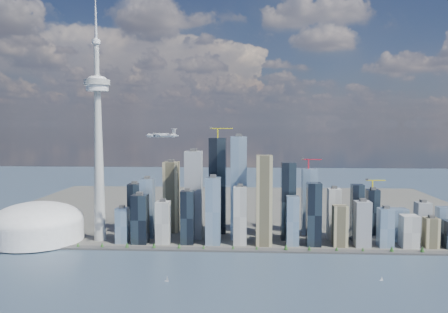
# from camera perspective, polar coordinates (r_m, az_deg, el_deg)

# --- Properties ---
(ground) EXTENTS (4000.00, 4000.00, 0.00)m
(ground) POSITION_cam_1_polar(r_m,az_deg,el_deg) (693.11, 0.32, -18.11)
(ground) COLOR #374B60
(ground) RESTS_ON ground
(seawall) EXTENTS (1100.00, 22.00, 4.00)m
(seawall) POSITION_cam_1_polar(r_m,az_deg,el_deg) (928.43, 1.09, -12.12)
(seawall) COLOR #383838
(seawall) RESTS_ON ground
(land) EXTENTS (1400.00, 900.00, 3.00)m
(land) POSITION_cam_1_polar(r_m,az_deg,el_deg) (1366.00, 1.76, -6.82)
(land) COLOR #4C4C47
(land) RESTS_ON ground
(shoreline_trees) EXTENTS (960.53, 7.20, 8.80)m
(shoreline_trees) POSITION_cam_1_polar(r_m,az_deg,el_deg) (926.54, 1.09, -11.72)
(shoreline_trees) COLOR #3F2D1E
(shoreline_trees) RESTS_ON seawall
(skyscraper_cluster) EXTENTS (736.00, 142.00, 254.39)m
(skyscraper_cluster) POSITION_cam_1_polar(r_m,az_deg,el_deg) (994.80, 4.73, -6.47)
(skyscraper_cluster) COLOR black
(skyscraper_cluster) RESTS_ON land
(needle_tower) EXTENTS (56.00, 56.00, 550.50)m
(needle_tower) POSITION_cam_1_polar(r_m,az_deg,el_deg) (1006.69, -16.11, 2.50)
(needle_tower) COLOR #ABACA7
(needle_tower) RESTS_ON land
(dome_stadium) EXTENTS (200.00, 200.00, 86.00)m
(dome_stadium) POSITION_cam_1_polar(r_m,az_deg,el_deg) (1075.33, -23.20, -8.13)
(dome_stadium) COLOR silver
(dome_stadium) RESTS_ON land
(airplane) EXTENTS (69.35, 61.77, 17.06)m
(airplane) POSITION_cam_1_polar(r_m,az_deg,el_deg) (858.84, -8.13, 2.78)
(airplane) COLOR silver
(airplane) RESTS_ON ground
(sailboat_west) EXTENTS (7.41, 4.66, 10.64)m
(sailboat_west) POSITION_cam_1_polar(r_m,az_deg,el_deg) (765.98, -7.44, -15.65)
(sailboat_west) COLOR white
(sailboat_west) RESTS_ON ground
(sailboat_east) EXTENTS (5.90, 2.11, 8.15)m
(sailboat_east) POSITION_cam_1_polar(r_m,az_deg,el_deg) (809.38, 19.89, -14.82)
(sailboat_east) COLOR white
(sailboat_east) RESTS_ON ground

